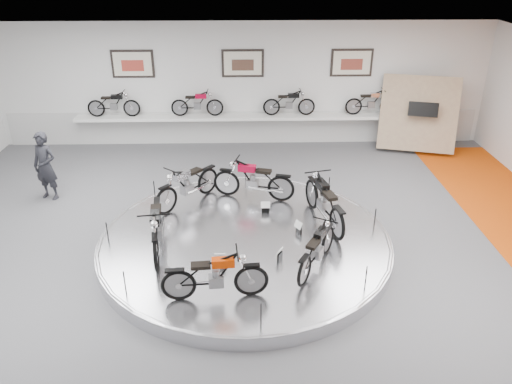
{
  "coord_description": "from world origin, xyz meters",
  "views": [
    {
      "loc": [
        -0.01,
        -9.13,
        6.06
      ],
      "look_at": [
        0.25,
        0.6,
        1.25
      ],
      "focal_mm": 35.0,
      "sensor_mm": 36.0,
      "label": 1
    }
  ],
  "objects_px": {
    "display_platform": "(245,242)",
    "visitor": "(45,166)",
    "shelf": "(243,117)",
    "bike_c": "(187,184)",
    "bike_a": "(324,201)",
    "bike_d": "(156,227)",
    "bike_e": "(215,276)",
    "bike_b": "(253,179)",
    "bike_f": "(317,248)"
  },
  "relations": [
    {
      "from": "bike_b",
      "to": "bike_f",
      "type": "relative_size",
      "value": 1.13
    },
    {
      "from": "bike_a",
      "to": "bike_d",
      "type": "distance_m",
      "value": 3.8
    },
    {
      "from": "display_platform",
      "to": "bike_c",
      "type": "relative_size",
      "value": 3.59
    },
    {
      "from": "bike_c",
      "to": "visitor",
      "type": "bearing_deg",
      "value": -64.6
    },
    {
      "from": "bike_c",
      "to": "bike_d",
      "type": "distance_m",
      "value": 2.14
    },
    {
      "from": "bike_d",
      "to": "visitor",
      "type": "distance_m",
      "value": 4.56
    },
    {
      "from": "bike_a",
      "to": "visitor",
      "type": "distance_m",
      "value": 7.29
    },
    {
      "from": "bike_c",
      "to": "bike_f",
      "type": "distance_m",
      "value": 4.01
    },
    {
      "from": "bike_f",
      "to": "bike_b",
      "type": "bearing_deg",
      "value": 49.97
    },
    {
      "from": "display_platform",
      "to": "bike_d",
      "type": "bearing_deg",
      "value": -166.11
    },
    {
      "from": "display_platform",
      "to": "bike_c",
      "type": "bearing_deg",
      "value": 130.42
    },
    {
      "from": "bike_e",
      "to": "bike_b",
      "type": "bearing_deg",
      "value": 74.34
    },
    {
      "from": "bike_b",
      "to": "bike_e",
      "type": "relative_size",
      "value": 1.08
    },
    {
      "from": "bike_d",
      "to": "visitor",
      "type": "bearing_deg",
      "value": -139.62
    },
    {
      "from": "display_platform",
      "to": "bike_c",
      "type": "distance_m",
      "value": 2.26
    },
    {
      "from": "shelf",
      "to": "bike_f",
      "type": "xyz_separation_m",
      "value": [
        1.41,
        -7.63,
        -0.24
      ]
    },
    {
      "from": "bike_e",
      "to": "bike_f",
      "type": "bearing_deg",
      "value": 19.68
    },
    {
      "from": "bike_a",
      "to": "bike_b",
      "type": "relative_size",
      "value": 1.07
    },
    {
      "from": "shelf",
      "to": "bike_f",
      "type": "distance_m",
      "value": 7.76
    },
    {
      "from": "shelf",
      "to": "bike_c",
      "type": "bearing_deg",
      "value": -106.36
    },
    {
      "from": "bike_d",
      "to": "bike_f",
      "type": "xyz_separation_m",
      "value": [
        3.24,
        -0.77,
        -0.08
      ]
    },
    {
      "from": "shelf",
      "to": "bike_a",
      "type": "distance_m",
      "value": 6.08
    },
    {
      "from": "bike_e",
      "to": "visitor",
      "type": "distance_m",
      "value": 6.63
    },
    {
      "from": "display_platform",
      "to": "bike_b",
      "type": "xyz_separation_m",
      "value": [
        0.23,
        1.88,
        0.67
      ]
    },
    {
      "from": "display_platform",
      "to": "visitor",
      "type": "distance_m",
      "value": 5.86
    },
    {
      "from": "bike_a",
      "to": "bike_d",
      "type": "relative_size",
      "value": 1.02
    },
    {
      "from": "bike_c",
      "to": "bike_d",
      "type": "height_order",
      "value": "bike_d"
    },
    {
      "from": "shelf",
      "to": "bike_b",
      "type": "bearing_deg",
      "value": -87.05
    },
    {
      "from": "shelf",
      "to": "bike_d",
      "type": "xyz_separation_m",
      "value": [
        -1.83,
        -6.85,
        -0.16
      ]
    },
    {
      "from": "shelf",
      "to": "bike_a",
      "type": "xyz_separation_m",
      "value": [
        1.82,
        -5.8,
        -0.14
      ]
    },
    {
      "from": "bike_c",
      "to": "bike_e",
      "type": "xyz_separation_m",
      "value": [
        0.85,
        -3.75,
        -0.04
      ]
    },
    {
      "from": "bike_a",
      "to": "bike_e",
      "type": "bearing_deg",
      "value": 124.85
    },
    {
      "from": "bike_e",
      "to": "visitor",
      "type": "relative_size",
      "value": 0.89
    },
    {
      "from": "display_platform",
      "to": "bike_e",
      "type": "relative_size",
      "value": 3.9
    },
    {
      "from": "visitor",
      "to": "shelf",
      "type": "bearing_deg",
      "value": 55.34
    },
    {
      "from": "display_platform",
      "to": "shelf",
      "type": "bearing_deg",
      "value": 90.0
    },
    {
      "from": "bike_a",
      "to": "bike_b",
      "type": "height_order",
      "value": "bike_a"
    },
    {
      "from": "shelf",
      "to": "bike_d",
      "type": "relative_size",
      "value": 5.94
    },
    {
      "from": "bike_c",
      "to": "bike_e",
      "type": "distance_m",
      "value": 3.84
    },
    {
      "from": "shelf",
      "to": "bike_b",
      "type": "xyz_separation_m",
      "value": [
        0.23,
        -4.52,
        -0.18
      ]
    },
    {
      "from": "bike_a",
      "to": "bike_e",
      "type": "distance_m",
      "value": 3.59
    },
    {
      "from": "bike_c",
      "to": "bike_d",
      "type": "xyz_separation_m",
      "value": [
        -0.43,
        -2.09,
        0.02
      ]
    },
    {
      "from": "shelf",
      "to": "bike_e",
      "type": "relative_size",
      "value": 6.7
    },
    {
      "from": "bike_d",
      "to": "visitor",
      "type": "relative_size",
      "value": 1.01
    },
    {
      "from": "shelf",
      "to": "bike_f",
      "type": "height_order",
      "value": "bike_f"
    },
    {
      "from": "bike_b",
      "to": "bike_c",
      "type": "xyz_separation_m",
      "value": [
        -1.63,
        -0.24,
        0.0
      ]
    },
    {
      "from": "bike_a",
      "to": "bike_b",
      "type": "distance_m",
      "value": 2.04
    },
    {
      "from": "shelf",
      "to": "bike_e",
      "type": "xyz_separation_m",
      "value": [
        -0.55,
        -8.51,
        -0.22
      ]
    },
    {
      "from": "bike_a",
      "to": "bike_d",
      "type": "height_order",
      "value": "bike_a"
    },
    {
      "from": "display_platform",
      "to": "bike_f",
      "type": "height_order",
      "value": "bike_f"
    }
  ]
}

